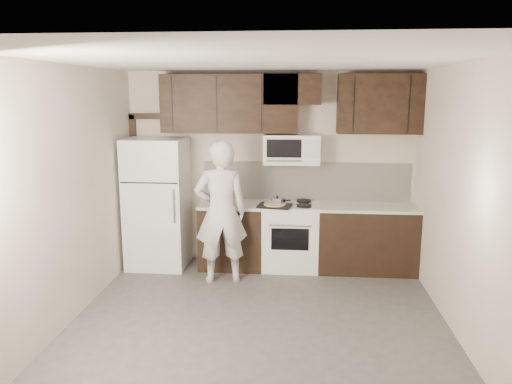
# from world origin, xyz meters

# --- Properties ---
(floor) EXTENTS (4.50, 4.50, 0.00)m
(floor) POSITION_xyz_m (0.00, 0.00, 0.00)
(floor) COLOR #4A4745
(floor) RESTS_ON ground
(back_wall) EXTENTS (4.00, 0.00, 4.00)m
(back_wall) POSITION_xyz_m (0.00, 2.25, 1.35)
(back_wall) COLOR #BBB09F
(back_wall) RESTS_ON ground
(ceiling) EXTENTS (4.50, 4.50, 0.00)m
(ceiling) POSITION_xyz_m (0.00, 0.00, 2.70)
(ceiling) COLOR white
(ceiling) RESTS_ON back_wall
(counter_run) EXTENTS (2.95, 0.64, 0.91)m
(counter_run) POSITION_xyz_m (0.60, 1.94, 0.46)
(counter_run) COLOR black
(counter_run) RESTS_ON floor
(stove) EXTENTS (0.76, 0.66, 0.94)m
(stove) POSITION_xyz_m (0.30, 1.94, 0.46)
(stove) COLOR white
(stove) RESTS_ON floor
(backsplash) EXTENTS (2.90, 0.02, 0.54)m
(backsplash) POSITION_xyz_m (0.50, 2.24, 1.18)
(backsplash) COLOR silver
(backsplash) RESTS_ON counter_run
(upper_cabinets) EXTENTS (3.48, 0.35, 0.78)m
(upper_cabinets) POSITION_xyz_m (0.21, 2.08, 2.28)
(upper_cabinets) COLOR black
(upper_cabinets) RESTS_ON back_wall
(microwave) EXTENTS (0.76, 0.42, 0.40)m
(microwave) POSITION_xyz_m (0.30, 2.06, 1.65)
(microwave) COLOR white
(microwave) RESTS_ON upper_cabinets
(refrigerator) EXTENTS (0.80, 0.76, 1.80)m
(refrigerator) POSITION_xyz_m (-1.55, 1.89, 0.90)
(refrigerator) COLOR white
(refrigerator) RESTS_ON floor
(door_trim) EXTENTS (0.50, 0.08, 2.12)m
(door_trim) POSITION_xyz_m (-1.92, 2.21, 1.25)
(door_trim) COLOR black
(door_trim) RESTS_ON floor
(saucepan) EXTENTS (0.26, 0.15, 0.15)m
(saucepan) POSITION_xyz_m (0.12, 1.79, 0.97)
(saucepan) COLOR silver
(saucepan) RESTS_ON stove
(baking_tray) EXTENTS (0.48, 0.39, 0.02)m
(baking_tray) POSITION_xyz_m (0.09, 1.77, 0.92)
(baking_tray) COLOR black
(baking_tray) RESTS_ON counter_run
(pizza) EXTENTS (0.34, 0.34, 0.02)m
(pizza) POSITION_xyz_m (0.09, 1.77, 0.94)
(pizza) COLOR beige
(pizza) RESTS_ON baking_tray
(person) EXTENTS (0.76, 0.59, 1.83)m
(person) POSITION_xyz_m (-0.58, 1.36, 0.92)
(person) COLOR white
(person) RESTS_ON floor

